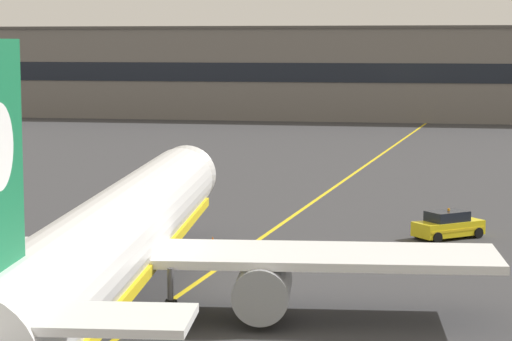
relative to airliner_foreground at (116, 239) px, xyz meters
name	(u,v)px	position (x,y,z in m)	size (l,w,h in m)	color
taxiway_centreline	(270,232)	(2.77, 21.22, -3.37)	(0.30, 180.00, 0.01)	yellow
airliner_foreground	(116,239)	(0.00, 0.00, 0.00)	(32.34, 41.50, 11.65)	white
service_car_second	(448,225)	(13.50, 21.12, -2.60)	(4.36, 4.10, 1.79)	yellow
safety_cone_by_nose_gear	(213,241)	(0.34, 16.17, -3.11)	(0.44, 0.44, 0.55)	orange
terminal_building	(455,74)	(13.28, 116.99, 3.61)	(147.17, 12.40, 13.94)	slate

